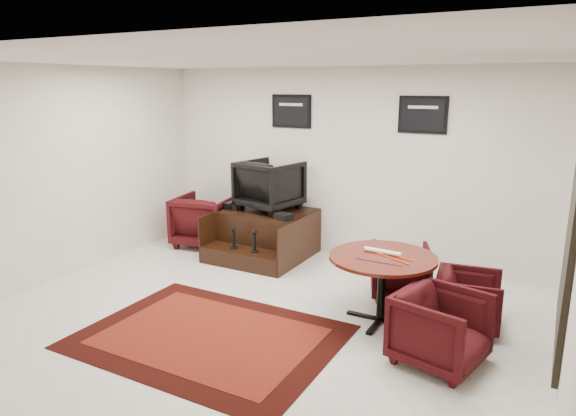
% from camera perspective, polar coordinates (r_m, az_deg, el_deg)
% --- Properties ---
extents(ground, '(6.00, 6.00, 0.00)m').
position_cam_1_polar(ground, '(5.91, -3.37, -11.98)').
color(ground, silver).
rests_on(ground, ground).
extents(room_shell, '(6.02, 5.02, 2.81)m').
position_cam_1_polar(room_shell, '(5.29, 0.85, 5.30)').
color(room_shell, beige).
rests_on(room_shell, ground).
extents(area_rug, '(2.59, 1.94, 0.01)m').
position_cam_1_polar(area_rug, '(5.53, -8.72, -13.92)').
color(area_rug, black).
rests_on(area_rug, ground).
extents(shine_podium, '(1.33, 1.37, 0.68)m').
position_cam_1_polar(shine_podium, '(7.83, -2.52, -3.01)').
color(shine_podium, black).
rests_on(shine_podium, ground).
extents(shine_chair, '(0.94, 0.90, 0.84)m').
position_cam_1_polar(shine_chair, '(7.76, -2.04, 2.84)').
color(shine_chair, black).
rests_on(shine_chair, shine_podium).
extents(shoes_pair, '(0.25, 0.30, 0.10)m').
position_cam_1_polar(shoes_pair, '(7.94, -5.94, 0.31)').
color(shoes_pair, black).
rests_on(shoes_pair, shine_podium).
extents(polish_kit, '(0.29, 0.24, 0.09)m').
position_cam_1_polar(polish_kit, '(7.27, -0.53, -0.92)').
color(polish_kit, black).
rests_on(polish_kit, shine_podium).
extents(umbrella_black, '(0.30, 0.11, 0.81)m').
position_cam_1_polar(umbrella_black, '(8.09, -7.83, -1.91)').
color(umbrella_black, black).
rests_on(umbrella_black, ground).
extents(umbrella_hooked, '(0.29, 0.11, 0.78)m').
position_cam_1_polar(umbrella_hooked, '(8.23, -6.91, -1.72)').
color(umbrella_hooked, black).
rests_on(umbrella_hooked, ground).
extents(armchair_side, '(1.01, 0.97, 0.90)m').
position_cam_1_polar(armchair_side, '(8.39, -9.21, -1.09)').
color(armchair_side, black).
rests_on(armchair_side, ground).
extents(meeting_table, '(1.16, 1.16, 0.76)m').
position_cam_1_polar(meeting_table, '(5.64, 10.47, -6.12)').
color(meeting_table, '#430F09').
rests_on(meeting_table, ground).
extents(table_chair_back, '(0.87, 0.84, 0.71)m').
position_cam_1_polar(table_chair_back, '(6.46, 12.36, -6.59)').
color(table_chair_back, black).
rests_on(table_chair_back, ground).
extents(table_chair_window, '(0.69, 0.73, 0.67)m').
position_cam_1_polar(table_chair_window, '(5.86, 19.44, -9.37)').
color(table_chair_window, black).
rests_on(table_chair_window, ground).
extents(table_chair_corner, '(0.85, 0.88, 0.77)m').
position_cam_1_polar(table_chair_corner, '(5.05, 16.63, -12.39)').
color(table_chair_corner, black).
rests_on(table_chair_corner, ground).
extents(paper_roll, '(0.42, 0.08, 0.05)m').
position_cam_1_polar(paper_roll, '(5.67, 10.49, -4.79)').
color(paper_roll, white).
rests_on(paper_roll, meeting_table).
extents(table_clutter, '(0.57, 0.35, 0.01)m').
position_cam_1_polar(table_clutter, '(5.53, 11.24, -5.53)').
color(table_clutter, '#E04D0C').
rests_on(table_clutter, meeting_table).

